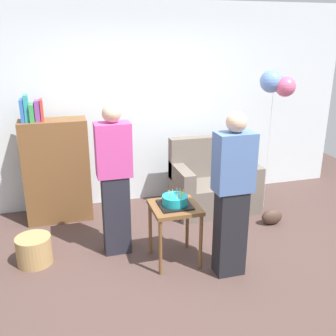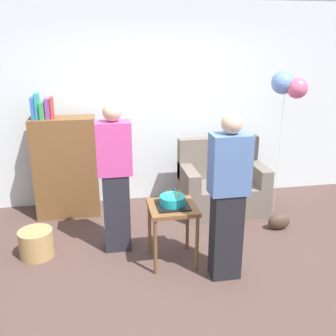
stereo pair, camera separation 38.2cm
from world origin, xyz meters
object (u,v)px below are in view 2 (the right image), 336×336
at_px(side_table, 172,215).
at_px(birthday_cake, 172,201).
at_px(person_holding_cake, 228,198).
at_px(person_blowing_candles, 115,178).
at_px(balloon_bunch, 289,85).
at_px(couch, 221,186).
at_px(bookshelf, 65,166).
at_px(handbag, 279,222).
at_px(wicker_basket, 36,243).

height_order(side_table, birthday_cake, birthday_cake).
xyz_separation_m(birthday_cake, person_holding_cake, (0.46, -0.35, 0.15)).
bearing_deg(person_blowing_candles, balloon_bunch, 19.01).
height_order(couch, balloon_bunch, balloon_bunch).
bearing_deg(birthday_cake, side_table, 133.82).
distance_m(birthday_cake, person_holding_cake, 0.60).
xyz_separation_m(person_holding_cake, balloon_bunch, (1.17, 1.30, 0.86)).
xyz_separation_m(bookshelf, handbag, (2.56, -0.92, -0.57)).
relative_size(wicker_basket, handbag, 1.29).
bearing_deg(bookshelf, birthday_cake, -50.32).
height_order(person_blowing_candles, balloon_bunch, balloon_bunch).
bearing_deg(balloon_bunch, wicker_basket, -168.84).
xyz_separation_m(person_holding_cake, wicker_basket, (-1.87, 0.70, -0.68)).
bearing_deg(balloon_bunch, couch, 165.18).
bearing_deg(bookshelf, side_table, -50.32).
xyz_separation_m(side_table, balloon_bunch, (1.63, 0.95, 1.16)).
relative_size(person_blowing_candles, handbag, 5.82).
distance_m(wicker_basket, handbag, 2.84).
height_order(person_blowing_candles, person_holding_cake, same).
xyz_separation_m(birthday_cake, person_blowing_candles, (-0.55, 0.36, 0.15)).
height_order(handbag, balloon_bunch, balloon_bunch).
bearing_deg(bookshelf, person_holding_cake, -47.28).
height_order(bookshelf, person_blowing_candles, person_blowing_candles).
height_order(birthday_cake, handbag, birthday_cake).
height_order(side_table, person_holding_cake, person_holding_cake).
height_order(couch, wicker_basket, couch).
xyz_separation_m(bookshelf, person_blowing_candles, (0.59, -1.01, 0.16)).
bearing_deg(balloon_bunch, handbag, -112.50).
relative_size(side_table, balloon_bunch, 0.34).
xyz_separation_m(birthday_cake, handbag, (1.42, 0.45, -0.58)).
bearing_deg(handbag, side_table, -162.34).
distance_m(person_blowing_candles, handbag, 2.10).
distance_m(couch, side_table, 1.47).
height_order(bookshelf, side_table, bookshelf).
bearing_deg(couch, person_holding_cake, -106.40).
bearing_deg(person_blowing_candles, couch, 32.32).
relative_size(side_table, wicker_basket, 1.75).
bearing_deg(couch, balloon_bunch, -14.82).
xyz_separation_m(person_blowing_candles, handbag, (1.97, 0.09, -0.73)).
bearing_deg(person_holding_cake, person_blowing_candles, -11.51).
bearing_deg(handbag, person_holding_cake, -140.12).
height_order(couch, person_blowing_candles, person_blowing_candles).
xyz_separation_m(handbag, balloon_bunch, (0.21, 0.50, 1.59)).
height_order(bookshelf, person_holding_cake, person_holding_cake).
relative_size(couch, balloon_bunch, 0.59).
relative_size(couch, bookshelf, 0.68).
bearing_deg(balloon_bunch, bookshelf, 171.40).
relative_size(birthday_cake, handbag, 1.14).
distance_m(wicker_basket, balloon_bunch, 3.46).
distance_m(birthday_cake, balloon_bunch, 2.14).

